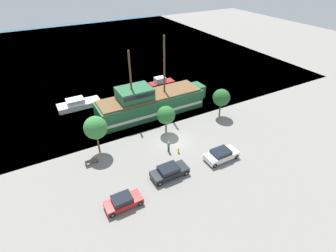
% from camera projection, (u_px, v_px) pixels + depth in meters
% --- Properties ---
extents(ground_plane, '(160.00, 160.00, 0.00)m').
position_uv_depth(ground_plane, '(173.00, 141.00, 36.41)').
color(ground_plane, gray).
extents(water_surface, '(80.00, 80.00, 0.00)m').
position_uv_depth(water_surface, '(89.00, 54.00, 68.57)').
color(water_surface, '#33566B').
rests_on(water_surface, ground).
extents(pirate_ship, '(18.41, 4.89, 12.10)m').
position_uv_depth(pirate_ship, '(150.00, 103.00, 41.70)').
color(pirate_ship, '#1E5633').
rests_on(pirate_ship, water_surface).
extents(moored_boat_dockside, '(6.99, 2.56, 1.63)m').
position_uv_depth(moored_boat_dockside, '(78.00, 104.00, 44.14)').
color(moored_boat_dockside, silver).
rests_on(moored_boat_dockside, water_surface).
extents(moored_boat_outer, '(5.00, 1.99, 1.80)m').
position_uv_depth(moored_boat_outer, '(161.00, 83.00, 51.39)').
color(moored_boat_outer, maroon).
rests_on(moored_boat_outer, water_surface).
extents(parked_car_curb_front, '(4.40, 1.95, 1.41)m').
position_uv_depth(parked_car_curb_front, '(169.00, 171.00, 30.23)').
color(parked_car_curb_front, black).
rests_on(parked_car_curb_front, ground_plane).
extents(parked_car_curb_mid, '(4.31, 2.01, 1.38)m').
position_uv_depth(parked_car_curb_mid, '(221.00, 155.00, 32.78)').
color(parked_car_curb_mid, white).
rests_on(parked_car_curb_mid, ground_plane).
extents(parked_car_curb_rear, '(3.83, 1.78, 1.33)m').
position_uv_depth(parked_car_curb_rear, '(123.00, 201.00, 26.60)').
color(parked_car_curb_rear, '#B21E1E').
rests_on(parked_car_curb_rear, ground_plane).
extents(fire_hydrant, '(0.42, 0.25, 0.76)m').
position_uv_depth(fire_hydrant, '(178.00, 150.00, 34.02)').
color(fire_hydrant, yellow).
rests_on(fire_hydrant, ground_plane).
extents(bench_promenade_east, '(1.53, 0.45, 0.85)m').
position_uv_depth(bench_promenade_east, '(91.00, 161.00, 32.14)').
color(bench_promenade_east, '#4C4742').
rests_on(bench_promenade_east, ground_plane).
extents(pedestrian_walking_near, '(0.32, 0.32, 1.57)m').
position_uv_depth(pedestrian_walking_near, '(169.00, 147.00, 33.98)').
color(pedestrian_walking_near, '#232838').
rests_on(pedestrian_walking_near, ground_plane).
extents(tree_row_east, '(2.93, 2.93, 5.23)m').
position_uv_depth(tree_row_east, '(95.00, 128.00, 32.36)').
color(tree_row_east, brown).
rests_on(tree_row_east, ground_plane).
extents(tree_row_mideast, '(2.59, 2.59, 4.20)m').
position_uv_depth(tree_row_mideast, '(166.00, 115.00, 36.57)').
color(tree_row_mideast, brown).
rests_on(tree_row_mideast, ground_plane).
extents(tree_row_midwest, '(2.67, 2.67, 4.59)m').
position_uv_depth(tree_row_midwest, '(221.00, 98.00, 40.31)').
color(tree_row_midwest, brown).
rests_on(tree_row_midwest, ground_plane).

